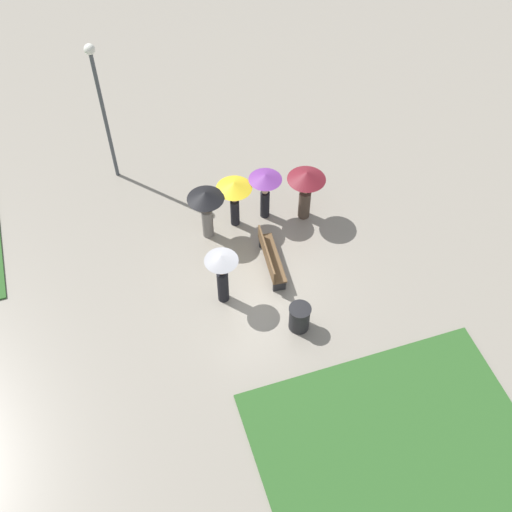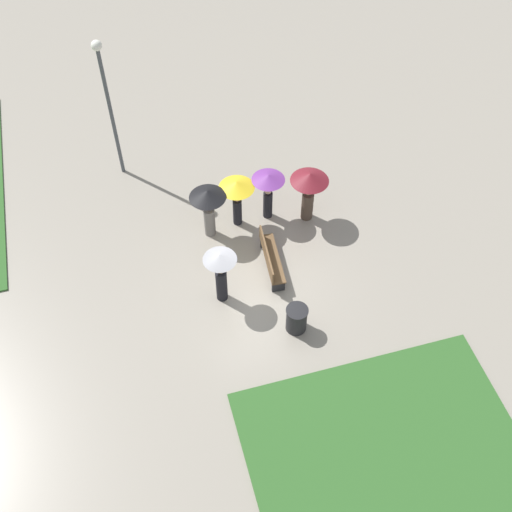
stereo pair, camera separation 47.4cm
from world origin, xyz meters
name	(u,v)px [view 2 (the right image)]	position (x,y,z in m)	size (l,w,h in m)	color
ground_plane	(249,288)	(0.00, 0.00, 0.00)	(90.00, 90.00, 0.00)	gray
park_bench	(270,258)	(0.55, -0.78, 0.47)	(1.93, 0.58, 0.90)	brown
lamp_post	(107,94)	(5.95, 2.82, 3.14)	(0.32, 0.32, 4.96)	#474C51
trash_bin	(297,319)	(-1.67, -0.88, 0.43)	(0.62, 0.62, 0.85)	#232326
crowd_person_yellow	(237,191)	(2.60, -0.33, 1.39)	(1.09, 1.09, 1.77)	black
crowd_person_black	(208,202)	(2.39, 0.60, 1.38)	(1.11, 1.11, 1.84)	slate
crowd_person_grey	(220,269)	(-0.11, 0.84, 1.31)	(0.93, 0.93, 1.92)	black
crowd_person_maroon	(309,185)	(2.24, -2.50, 1.40)	(1.18, 1.18, 1.87)	#47382D
crowd_person_purple	(268,186)	(2.63, -1.32, 1.29)	(1.02, 1.02, 1.75)	black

